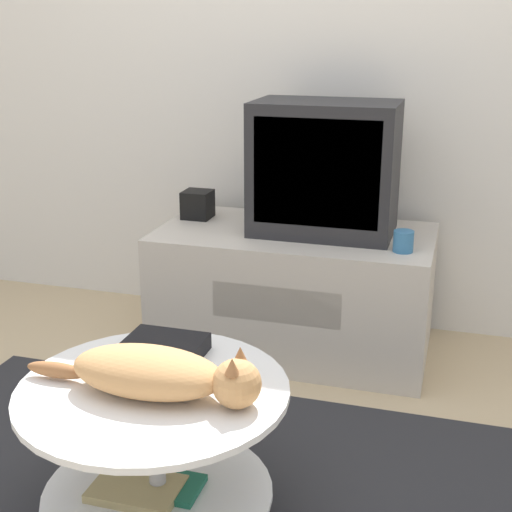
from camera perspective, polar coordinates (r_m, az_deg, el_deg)
The scene contains 8 objects.
wall_back at distance 3.08m, azimuth 4.58°, elevation 18.42°, with size 8.00×0.05×2.60m.
tv_stand at distance 2.90m, azimuth 3.05°, elevation -2.77°, with size 1.08×0.58×0.50m.
tv at distance 2.75m, azimuth 5.51°, elevation 6.99°, with size 0.54×0.34×0.51m.
speaker at distance 3.01m, azimuth -4.69°, elevation 4.14°, with size 0.12×0.12×0.12m.
mug at distance 2.61m, azimuth 11.71°, elevation 1.16°, with size 0.07×0.07×0.08m.
coffee_table at distance 1.90m, azimuth -8.04°, elevation -14.37°, with size 0.68×0.68×0.40m.
dvd_box at distance 1.96m, azimuth -7.42°, elevation -7.35°, with size 0.21×0.17×0.05m.
cat at distance 1.76m, azimuth -7.72°, elevation -9.28°, with size 0.62×0.19×0.14m.
Camera 1 is at (0.65, -1.44, 1.29)m, focal length 50.00 mm.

